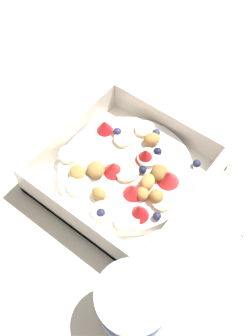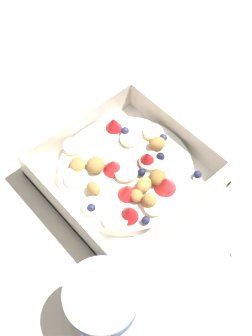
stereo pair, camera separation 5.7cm
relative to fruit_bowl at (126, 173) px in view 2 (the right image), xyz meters
name	(u,v)px [view 2 (the right image)]	position (x,y,z in m)	size (l,w,h in m)	color
ground_plane	(139,174)	(-0.01, -0.02, -0.02)	(2.40, 2.40, 0.00)	beige
fruit_bowl	(126,173)	(0.00, 0.00, 0.00)	(0.22, 0.22, 0.06)	white
spoon	(233,254)	(-0.18, -0.03, -0.02)	(0.11, 0.16, 0.01)	silver
yogurt_cup	(103,302)	(-0.12, 0.14, 0.02)	(0.09, 0.09, 0.07)	white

